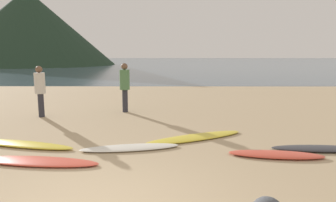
{
  "coord_description": "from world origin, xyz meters",
  "views": [
    {
      "loc": [
        1.05,
        -3.63,
        2.1
      ],
      "look_at": [
        1.0,
        5.91,
        0.6
      ],
      "focal_mm": 33.04,
      "sensor_mm": 36.0,
      "label": 1
    }
  ],
  "objects": [
    {
      "name": "surfboard_4",
      "position": [
        1.67,
        3.76,
        0.03
      ],
      "size": [
        2.65,
        1.71,
        0.06
      ],
      "primitive_type": "ellipsoid",
      "rotation": [
        0.0,
        0.0,
        0.46
      ],
      "color": "yellow",
      "rests_on": "ground"
    },
    {
      "name": "ocean_water",
      "position": [
        0.0,
        65.65,
        0.0
      ],
      "size": [
        140.0,
        100.0,
        0.01
      ],
      "primitive_type": "cube",
      "color": "#475B6B",
      "rests_on": "ground"
    },
    {
      "name": "ground_plane",
      "position": [
        0.0,
        10.0,
        -0.1
      ],
      "size": [
        120.0,
        120.0,
        0.2
      ],
      "primitive_type": "cube",
      "color": "tan",
      "rests_on": "ground"
    },
    {
      "name": "person_1",
      "position": [
        -3.18,
        6.34,
        0.99
      ],
      "size": [
        0.34,
        0.34,
        1.67
      ],
      "rotation": [
        0.0,
        0.0,
        4.84
      ],
      "color": "#2D2D38",
      "rests_on": "ground"
    },
    {
      "name": "surfboard_1",
      "position": [
        -2.34,
        3.14,
        0.04
      ],
      "size": [
        2.72,
        1.12,
        0.08
      ],
      "primitive_type": "ellipsoid",
      "rotation": [
        0.0,
        0.0,
        -0.26
      ],
      "color": "yellow",
      "rests_on": "ground"
    },
    {
      "name": "surfboard_2",
      "position": [
        -1.49,
        2.03,
        0.04
      ],
      "size": [
        2.49,
        0.83,
        0.08
      ],
      "primitive_type": "ellipsoid",
      "rotation": [
        0.0,
        0.0,
        -0.12
      ],
      "color": "#D84C38",
      "rests_on": "ground"
    },
    {
      "name": "surfboard_3",
      "position": [
        0.18,
        2.91,
        0.04
      ],
      "size": [
        2.22,
        0.89,
        0.07
      ],
      "primitive_type": "ellipsoid",
      "rotation": [
        0.0,
        0.0,
        0.18
      ],
      "color": "silver",
      "rests_on": "ground"
    },
    {
      "name": "person_0",
      "position": [
        -0.54,
        7.21,
        1.02
      ],
      "size": [
        0.35,
        0.35,
        1.73
      ],
      "rotation": [
        0.0,
        0.0,
        1.29
      ],
      "color": "#2D2D38",
      "rests_on": "ground"
    },
    {
      "name": "headland_hill",
      "position": [
        -22.84,
        49.73,
        6.27
      ],
      "size": [
        28.52,
        28.52,
        12.54
      ],
      "primitive_type": "cone",
      "color": "#1E3323",
      "rests_on": "ground"
    },
    {
      "name": "surfboard_6",
      "position": [
        4.31,
        2.84,
        0.04
      ],
      "size": [
        2.1,
        0.56,
        0.08
      ],
      "primitive_type": "ellipsoid",
      "rotation": [
        0.0,
        0.0,
        -0.04
      ],
      "color": "#333338",
      "rests_on": "ground"
    },
    {
      "name": "surfboard_5",
      "position": [
        3.22,
        2.44,
        0.04
      ],
      "size": [
        1.96,
        0.75,
        0.09
      ],
      "primitive_type": "ellipsoid",
      "rotation": [
        0.0,
        0.0,
        -0.13
      ],
      "color": "#D84C38",
      "rests_on": "ground"
    }
  ]
}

